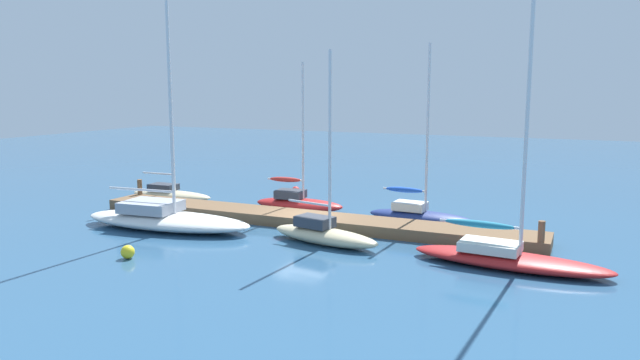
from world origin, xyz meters
TOP-DOWN VIEW (x-y plane):
  - ground_plane at (0.00, 0.00)m, footprint 120.00×120.00m
  - dock_pier at (0.00, 0.00)m, footprint 23.50×2.26m
  - dock_piling_near_end at (-11.35, 0.98)m, footprint 0.28×0.28m
  - dock_piling_far_end at (11.35, -0.98)m, footprint 0.28×0.28m
  - sailboat_0 at (-10.45, 2.66)m, footprint 5.65×1.75m
  - sailboat_1 at (-5.83, -3.58)m, footprint 9.14×3.67m
  - sailboat_2 at (-1.82, 2.99)m, footprint 5.27×2.08m
  - sailboat_3 at (2.42, -2.99)m, footprint 5.63×2.61m
  - sailboat_4 at (5.20, 2.74)m, footprint 5.52×1.94m
  - sailboat_5 at (10.28, -3.29)m, footprint 7.67×2.65m
  - mooring_buoy_red at (-4.15, 7.37)m, footprint 0.55×0.55m
  - mooring_buoy_yellow at (-3.85, -8.40)m, footprint 0.56×0.56m

SIDE VIEW (x-z plane):
  - ground_plane at x=0.00m, z-range 0.00..0.00m
  - dock_pier at x=0.00m, z-range 0.00..0.54m
  - mooring_buoy_red at x=-4.15m, z-range 0.00..0.55m
  - mooring_buoy_yellow at x=-3.85m, z-range 0.00..0.56m
  - sailboat_0 at x=-10.45m, z-range -3.77..4.67m
  - sailboat_5 at x=10.28m, z-range -5.04..6.03m
  - sailboat_3 at x=2.42m, z-range -3.71..4.74m
  - sailboat_4 at x=5.20m, z-range -3.99..5.03m
  - sailboat_2 at x=-1.82m, z-range -3.60..4.65m
  - sailboat_1 at x=-5.83m, z-range -5.36..6.45m
  - dock_piling_near_end at x=-11.35m, z-range 0.00..1.44m
  - dock_piling_far_end at x=11.35m, z-range 0.00..1.44m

